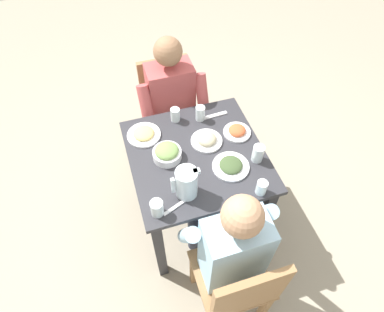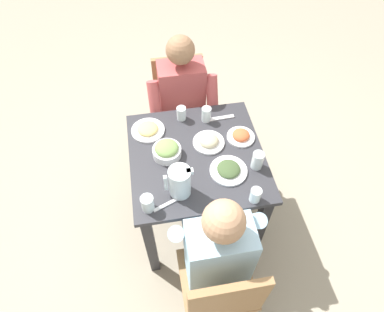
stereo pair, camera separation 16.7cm
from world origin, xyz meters
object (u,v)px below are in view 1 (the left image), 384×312
Objects in this scene: dining_table at (197,169)px; plate_dolmas at (231,166)px; water_pitcher at (186,183)px; salad_bowl at (167,153)px; chair_near at (168,107)px; water_glass_near_left at (157,208)px; chair_far at (238,286)px; diner_near at (174,111)px; plate_rice_curry at (237,131)px; water_glass_center at (262,187)px; water_glass_by_pitcher at (258,153)px; water_glass_far_left at (175,115)px; water_glass_near_right at (200,113)px; plate_fries at (144,134)px; plate_beans at (207,140)px; diner_far at (227,240)px.

plate_dolmas is at bearing 136.43° from dining_table.
water_pitcher reaches higher than salad_bowl.
chair_near reaches higher than water_glass_near_left.
chair_far is 8.78× the size of water_glass_near_left.
salad_bowl is (0.17, 0.49, 0.16)m from diner_near.
plate_rice_curry is (-0.29, -0.09, 0.16)m from dining_table.
salad_bowl reaches higher than plate_rice_curry.
dining_table is 0.48m from water_glass_center.
plate_dolmas is at bearing 2.94° from water_glass_by_pitcher.
water_glass_near_left is (0.32, 0.83, 0.17)m from diner_near.
water_glass_center is 0.57m from water_glass_near_left.
chair_far is at bearing 55.63° from water_glass_center.
chair_far is 9.50× the size of water_glass_far_left.
water_glass_far_left is at bearing 78.40° from diner_near.
diner_near is at bearing 90.00° from chair_near.
chair_far is 1.06m from water_glass_near_right.
water_glass_near_right is (-0.12, 0.45, 0.31)m from chair_near.
water_glass_by_pitcher is at bearing -177.06° from plate_dolmas.
water_pitcher is 0.90× the size of plate_fries.
plate_rice_curry is 1.75× the size of water_glass_near_left.
plate_beans is (-0.09, -0.80, 0.28)m from chair_far.
water_pitcher is 0.58m from water_glass_near_right.
salad_bowl reaches higher than water_glass_center.
salad_bowl is 1.52× the size of water_glass_by_pitcher.
water_glass_center is at bearing 131.24° from plate_fries.
water_glass_by_pitcher is at bearing -168.15° from water_pitcher.
plate_rice_curry is (-0.43, -0.33, -0.08)m from water_pitcher.
plate_dolmas is 0.28m from plate_rice_curry.
chair_far is 0.74m from water_glass_by_pitcher.
plate_dolmas is (-0.16, 0.88, 0.28)m from chair_near.
plate_fries is 0.80m from water_glass_center.
plate_beans reaches higher than plate_dolmas.
plate_rice_curry is 1.54× the size of water_glass_by_pitcher.
plate_beans is 0.21m from plate_rice_curry.
diner_near is 6.81× the size of salad_bowl.
plate_fries is at bearing 60.93° from chair_near.
diner_near reaches higher than water_glass_near_left.
chair_near is at bearing -106.90° from water_glass_near_left.
diner_far reaches higher than water_glass_near_left.
chair_near is 0.75× the size of diner_far.
chair_far is (-0.00, 0.73, -0.12)m from dining_table.
chair_near reaches higher than water_glass_center.
diner_near is at bearing -76.49° from plate_dolmas.
dining_table is 0.69× the size of diner_far.
chair_near is 4.48× the size of plate_beans.
plate_beans is 0.33m from water_glass_by_pitcher.
plate_dolmas is (-0.16, 0.15, 0.16)m from dining_table.
water_pitcher is 1.91× the size of water_glass_near_left.
chair_far reaches higher than water_glass_far_left.
water_glass_by_pitcher is at bearing -130.68° from diner_far.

